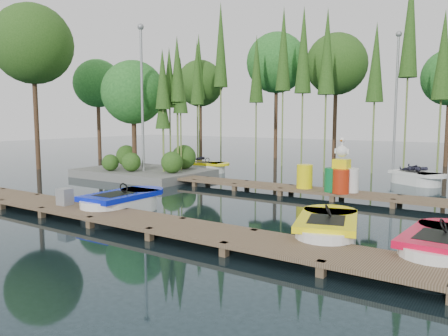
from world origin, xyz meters
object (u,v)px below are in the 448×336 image
Objects in this scene: island at (142,112)px; boat_yellow_far at (206,167)px; boat_blue at (122,204)px; yellow_barrel at (305,176)px; boat_red at (441,249)px; drum_cluster at (341,176)px; utility_cabinet at (65,197)px.

boat_yellow_far is at bearing 60.82° from island.
boat_blue is 10.44m from boat_yellow_far.
boat_blue is 3.37× the size of yellow_barrel.
drum_cluster reaches higher than boat_red.
boat_red is 3.31× the size of yellow_barrel.
boat_yellow_far is 3.04× the size of yellow_barrel.
boat_red is 1.09× the size of boat_yellow_far.
boat_red is 6.66m from drum_cluster.
drum_cluster is (6.14, 6.85, 0.32)m from utility_cabinet.
utility_cabinet is (2.70, -10.81, 0.28)m from boat_yellow_far.
island is 13.53× the size of utility_cabinet.
boat_blue is at bearing -120.54° from yellow_barrel.
boat_blue is 6.83m from yellow_barrel.
yellow_barrel is 1.46m from drum_cluster.
yellow_barrel reaches higher than boat_blue.
island reaches higher than boat_red.
drum_cluster reaches higher than utility_cabinet.
utility_cabinet is at bearing -131.88° from drum_cluster.
boat_yellow_far is 5.40× the size of utility_cabinet.
drum_cluster is (10.53, -0.94, -2.31)m from island.
yellow_barrel is (4.69, 7.00, 0.19)m from utility_cabinet.
boat_blue is at bearing -49.86° from island.
boat_yellow_far is at bearing 155.89° from drum_cluster.
boat_blue reaches higher than utility_cabinet.
boat_blue is 8.84m from boat_red.
utility_cabinet is (-1.23, -1.13, 0.26)m from boat_blue.
utility_cabinet is at bearing -60.62° from island.
yellow_barrel is (-5.37, 5.50, 0.46)m from boat_red.
boat_blue is at bearing -56.09° from boat_yellow_far.
island is 4.52m from boat_yellow_far.
island is at bearing 175.02° from yellow_barrel.
boat_red is at bearing -24.30° from boat_yellow_far.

